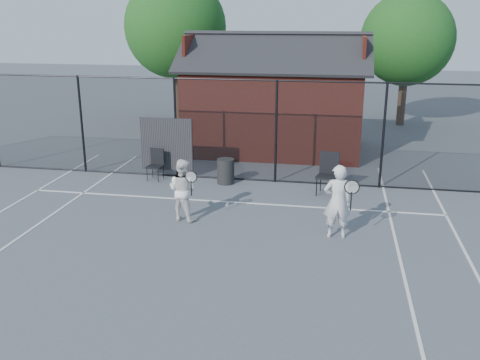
% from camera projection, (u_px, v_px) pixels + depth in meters
% --- Properties ---
extents(ground, '(80.00, 80.00, 0.00)m').
position_uv_depth(ground, '(200.00, 249.00, 11.29)').
color(ground, '#4C5157').
rests_on(ground, ground).
extents(court_lines, '(11.02, 18.00, 0.01)m').
position_uv_depth(court_lines, '(183.00, 278.00, 10.05)').
color(court_lines, silver).
rests_on(court_lines, ground).
extents(fence, '(22.04, 3.00, 3.00)m').
position_uv_depth(fence, '(232.00, 132.00, 15.61)').
color(fence, black).
rests_on(fence, ground).
extents(clubhouse, '(6.50, 4.36, 4.19)m').
position_uv_depth(clubhouse, '(275.00, 105.00, 19.18)').
color(clubhouse, maroon).
rests_on(clubhouse, ground).
extents(tree_left, '(4.48, 4.48, 6.44)m').
position_uv_depth(tree_left, '(175.00, 27.00, 23.50)').
color(tree_left, '#311D13').
rests_on(tree_left, ground).
extents(tree_right, '(3.97, 3.97, 5.70)m').
position_uv_depth(tree_right, '(407.00, 39.00, 22.87)').
color(tree_right, '#311D13').
rests_on(tree_right, ground).
extents(player_front, '(0.76, 0.58, 1.67)m').
position_uv_depth(player_front, '(337.00, 201.00, 11.67)').
color(player_front, silver).
rests_on(player_front, ground).
extents(player_back, '(0.88, 0.76, 1.50)m').
position_uv_depth(player_back, '(183.00, 190.00, 12.71)').
color(player_back, white).
rests_on(player_back, ground).
extents(chair_left, '(0.49, 0.50, 0.90)m').
position_uv_depth(chair_left, '(155.00, 165.00, 15.88)').
color(chair_left, black).
rests_on(chair_left, ground).
extents(chair_right, '(0.65, 0.67, 1.13)m').
position_uv_depth(chair_right, '(327.00, 175.00, 14.54)').
color(chair_right, black).
rests_on(chair_right, ground).
extents(waste_bin, '(0.59, 0.59, 0.73)m').
position_uv_depth(waste_bin, '(226.00, 171.00, 15.57)').
color(waste_bin, black).
rests_on(waste_bin, ground).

